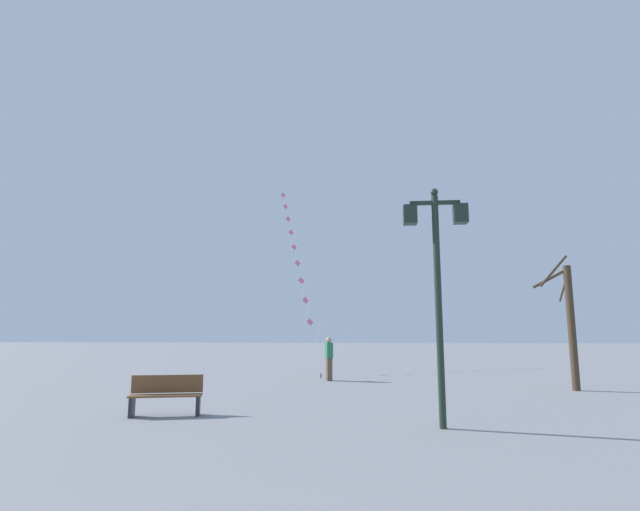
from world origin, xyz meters
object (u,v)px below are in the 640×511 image
Objects in this scene: kite_train at (297,259)px; bare_tree at (570,322)px; kite_flyer at (329,357)px; park_bench at (166,395)px; twin_lantern_lamp_post at (437,259)px.

kite_train is 14.83m from bare_tree.
kite_train is 6.65× the size of kite_flyer.
park_bench is (-11.32, -6.01, -1.78)m from bare_tree.
park_bench is at bearing -92.80° from kite_train.
kite_flyer is (-2.94, 9.70, -2.46)m from twin_lantern_lamp_post.
park_bench is at bearing 142.30° from kite_flyer.
bare_tree is 12.94m from park_bench.
bare_tree is (8.24, -2.71, 1.32)m from kite_flyer.
kite_flyer is 0.38× the size of bare_tree.
kite_train is (-5.25, 16.71, 2.62)m from twin_lantern_lamp_post.
kite_flyer is (2.31, -7.01, -5.08)m from kite_train.
kite_flyer is at bearing -71.73° from kite_train.
park_bench is (-3.08, -8.72, -0.45)m from kite_flyer.
twin_lantern_lamp_post is 6.76m from park_bench.
kite_train is at bearing 72.60° from park_bench.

